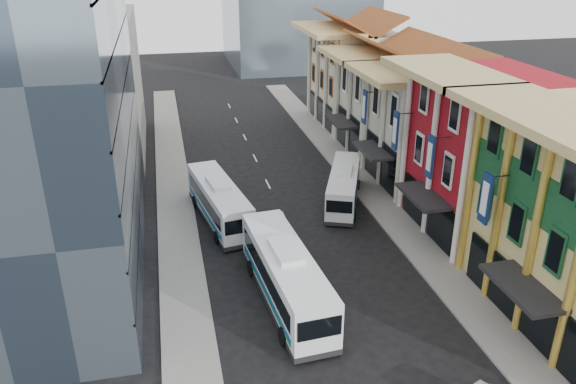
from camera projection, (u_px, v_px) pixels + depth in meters
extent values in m
cube|color=slate|center=(383.00, 206.00, 46.93)|extent=(3.00, 90.00, 0.15)
cube|color=slate|center=(177.00, 227.00, 43.50)|extent=(3.00, 90.00, 0.15)
cube|color=maroon|center=(485.00, 155.00, 41.19)|extent=(8.00, 10.00, 12.00)
cube|color=beige|center=(426.00, 130.00, 50.07)|extent=(8.00, 9.00, 10.00)
cube|color=beige|center=(388.00, 104.00, 58.09)|extent=(8.00, 9.00, 10.00)
cube|color=beige|center=(355.00, 78.00, 67.26)|extent=(8.00, 12.00, 11.00)
cube|color=#3C4D5F|center=(13.00, 40.00, 33.07)|extent=(12.00, 26.00, 30.00)
cube|color=gray|center=(88.00, 86.00, 57.03)|extent=(10.00, 18.00, 14.00)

